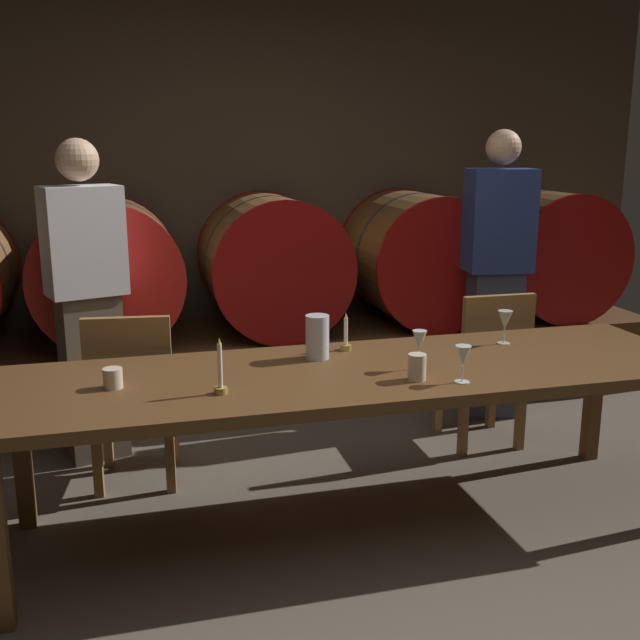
{
  "coord_description": "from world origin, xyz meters",
  "views": [
    {
      "loc": [
        -0.9,
        -2.52,
        1.66
      ],
      "look_at": [
        -0.12,
        0.42,
        0.93
      ],
      "focal_mm": 41.85,
      "sensor_mm": 36.0,
      "label": 1
    }
  ],
  "objects": [
    {
      "name": "guest_left",
      "position": [
        -1.09,
        1.43,
        0.86
      ],
      "size": [
        0.44,
        0.34,
        1.68
      ],
      "rotation": [
        0.0,
        0.0,
        3.45
      ],
      "color": "brown",
      "rests_on": "ground"
    },
    {
      "name": "candle_right",
      "position": [
        0.06,
        0.64,
        0.77
      ],
      "size": [
        0.05,
        0.05,
        0.18
      ],
      "color": "olive",
      "rests_on": "dining_table"
    },
    {
      "name": "wine_barrel_center",
      "position": [
        0.01,
        2.05,
        0.91
      ],
      "size": [
        0.86,
        0.84,
        0.86
      ],
      "color": "brown",
      "rests_on": "barrel_shelf"
    },
    {
      "name": "dining_table",
      "position": [
        0.04,
        0.35,
        0.67
      ],
      "size": [
        2.99,
        0.86,
        0.73
      ],
      "color": "brown",
      "rests_on": "ground"
    },
    {
      "name": "back_wall",
      "position": [
        0.0,
        2.6,
        1.43
      ],
      "size": [
        5.69,
        0.24,
        2.87
      ],
      "primitive_type": "cube",
      "color": "#473A2D",
      "rests_on": "ground"
    },
    {
      "name": "cup_left",
      "position": [
        -0.97,
        0.35,
        0.77
      ],
      "size": [
        0.08,
        0.08,
        0.08
      ],
      "primitive_type": "cylinder",
      "color": "beige",
      "rests_on": "dining_table"
    },
    {
      "name": "wine_barrel_left",
      "position": [
        -0.99,
        2.05,
        0.91
      ],
      "size": [
        0.86,
        0.84,
        0.86
      ],
      "color": "#513319",
      "rests_on": "barrel_shelf"
    },
    {
      "name": "wine_barrel_right",
      "position": [
        0.99,
        2.05,
        0.91
      ],
      "size": [
        0.86,
        0.84,
        0.86
      ],
      "color": "brown",
      "rests_on": "barrel_shelf"
    },
    {
      "name": "candle_left",
      "position": [
        -0.57,
        0.18,
        0.79
      ],
      "size": [
        0.05,
        0.05,
        0.22
      ],
      "color": "olive",
      "rests_on": "dining_table"
    },
    {
      "name": "wine_glass_left",
      "position": [
        0.28,
        0.28,
        0.84
      ],
      "size": [
        0.06,
        0.06,
        0.17
      ],
      "color": "silver",
      "rests_on": "dining_table"
    },
    {
      "name": "pitcher",
      "position": [
        -0.1,
        0.54,
        0.82
      ],
      "size": [
        0.1,
        0.1,
        0.19
      ],
      "color": "silver",
      "rests_on": "dining_table"
    },
    {
      "name": "chair_left",
      "position": [
        -0.89,
        1.0,
        0.49
      ],
      "size": [
        0.45,
        0.45,
        0.88
      ],
      "rotation": [
        0.0,
        0.0,
        3.01
      ],
      "color": "olive",
      "rests_on": "ground"
    },
    {
      "name": "ground_plane",
      "position": [
        0.0,
        0.0,
        0.0
      ],
      "size": [
        7.39,
        7.39,
        0.0
      ],
      "primitive_type": "plane",
      "color": "brown"
    },
    {
      "name": "barrel_shelf",
      "position": [
        0.0,
        2.05,
        0.24
      ],
      "size": [
        5.12,
        0.9,
        0.48
      ],
      "primitive_type": "cube",
      "color": "#4C2D16",
      "rests_on": "ground"
    },
    {
      "name": "cup_right",
      "position": [
        0.21,
        0.14,
        0.78
      ],
      "size": [
        0.07,
        0.07,
        0.11
      ],
      "primitive_type": "cylinder",
      "color": "beige",
      "rests_on": "dining_table"
    },
    {
      "name": "wine_glass_right",
      "position": [
        0.82,
        0.55,
        0.84
      ],
      "size": [
        0.07,
        0.07,
        0.16
      ],
      "color": "silver",
      "rests_on": "dining_table"
    },
    {
      "name": "chair_right",
      "position": [
        0.99,
        1.02,
        0.49
      ],
      "size": [
        0.4,
        0.4,
        0.88
      ],
      "rotation": [
        0.0,
        0.0,
        3.13
      ],
      "color": "olive",
      "rests_on": "ground"
    },
    {
      "name": "wine_glass_center",
      "position": [
        0.37,
        0.07,
        0.83
      ],
      "size": [
        0.06,
        0.06,
        0.15
      ],
      "color": "silver",
      "rests_on": "dining_table"
    },
    {
      "name": "guest_right",
      "position": [
        1.25,
        1.45,
        0.89
      ],
      "size": [
        0.41,
        0.29,
        1.73
      ],
      "rotation": [
        0.0,
        0.0,
        3.0
      ],
      "color": "#33384C",
      "rests_on": "ground"
    },
    {
      "name": "wine_barrel_far_right",
      "position": [
        1.91,
        2.05,
        0.91
      ],
      "size": [
        0.86,
        0.84,
        0.86
      ],
      "color": "#513319",
      "rests_on": "barrel_shelf"
    }
  ]
}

